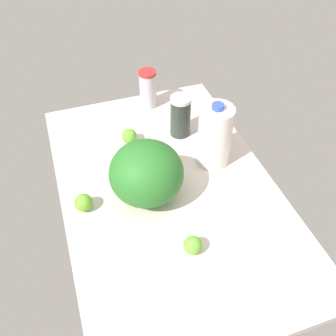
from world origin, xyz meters
TOP-DOWN VIEW (x-y plane):
  - countertop at (0.00, 0.00)cm, footprint 120.00×76.00cm
  - tumbler_cup at (51.17, -7.96)cm, footprint 7.78×7.78cm
  - watermelon at (-0.70, 7.94)cm, footprint 25.46×25.46cm
  - shaker_bottle at (27.68, -14.68)cm, footprint 8.52×8.52cm
  - milk_jug at (8.19, -20.90)cm, footprint 12.53×12.53cm
  - lime_far_back at (-27.57, 1.31)cm, footprint 5.88×5.88cm
  - lime_near_front at (-0.38, 30.29)cm, footprint 6.22×6.22cm
  - lime_beside_bowl at (28.96, 6.84)cm, footprint 6.18×6.18cm

SIDE VIEW (x-z plane):
  - countertop at x=0.00cm, z-range 0.00..3.00cm
  - lime_far_back at x=-27.57cm, z-range 3.00..8.88cm
  - lime_beside_bowl at x=28.96cm, z-range 3.00..9.18cm
  - lime_near_front at x=-0.38cm, z-range 3.00..9.22cm
  - tumbler_cup at x=51.17cm, z-range 3.04..20.51cm
  - shaker_bottle at x=27.68cm, z-range 3.04..20.80cm
  - watermelon at x=-0.70cm, z-range 3.00..24.65cm
  - milk_jug at x=8.19cm, z-range 2.22..28.49cm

